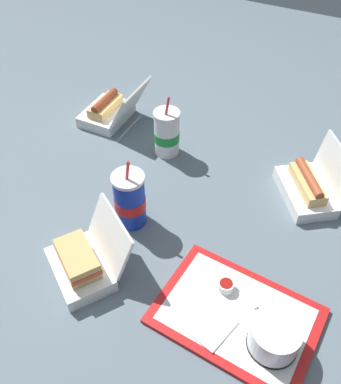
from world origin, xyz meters
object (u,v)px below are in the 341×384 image
Objects in this scene: plastic_fork at (242,291)px; soda_cup_center at (167,133)px; ketchup_cup at (226,286)px; clamshell_sandwich_left at (83,262)px; soda_cup_right at (130,200)px; clamshell_hotdog_center at (109,111)px; clamshell_hotdog_front at (309,187)px; cake_container at (274,338)px; food_tray at (236,315)px.

soda_cup_center is (-0.42, 0.40, 0.06)m from plastic_fork.
ketchup_cup is 0.16× the size of clamshell_sandwich_left.
soda_cup_right is at bearing -161.82° from plastic_fork.
clamshell_hotdog_center is 0.99× the size of soda_cup_center.
ketchup_cup is 0.36m from clamshell_sandwich_left.
clamshell_hotdog_front is 1.00× the size of clamshell_sandwich_left.
clamshell_hotdog_front is 1.11× the size of soda_cup_right.
food_tray is at bearing 159.91° from cake_container.
food_tray is 1.68× the size of soda_cup_right.
clamshell_hotdog_front reaches higher than cake_container.
ketchup_cup is 0.04m from plastic_fork.
clamshell_sandwich_left is (0.30, -0.59, 0.00)m from clamshell_hotdog_center.
plastic_fork is at bearing 17.70° from clamshell_sandwich_left.
plastic_fork is 0.83m from clamshell_hotdog_center.
soda_cup_center is at bearing -14.02° from clamshell_hotdog_center.
food_tray is at bearing -21.80° from soda_cup_right.
cake_container is 0.52× the size of clamshell_hotdog_center.
plastic_fork is 0.43× the size of clamshell_sandwich_left.
food_tray is 0.40m from clamshell_sandwich_left.
food_tray is 1.51× the size of clamshell_hotdog_front.
clamshell_hotdog_center reaches higher than clamshell_hotdog_front.
clamshell_hotdog_front is 1.18× the size of soda_cup_center.
cake_container is at bearing -21.45° from soda_cup_right.
cake_container is 0.44× the size of clamshell_sandwich_left.
cake_container is at bearing -31.05° from ketchup_cup.
clamshell_sandwich_left reaches higher than food_tray.
soda_cup_center reaches higher than plastic_fork.
soda_cup_center reaches higher than ketchup_cup.
clamshell_hotdog_center is at bearing 144.20° from cake_container.
clamshell_hotdog_center is at bearing 129.67° from soda_cup_right.
clamshell_sandwich_left is 1.17× the size of soda_cup_center.
clamshell_hotdog_front is 1.19× the size of clamshell_hotdog_center.
soda_cup_center is at bearing -179.46° from clamshell_hotdog_front.
cake_container is 0.51m from clamshell_hotdog_front.
clamshell_hotdog_center reaches higher than plastic_fork.
food_tray is 3.43× the size of cake_container.
clamshell_hotdog_center reaches higher than food_tray.
clamshell_hotdog_front is (0.05, 0.47, 0.03)m from food_tray.
soda_cup_right is (-0.38, 0.15, 0.08)m from food_tray.
ketchup_cup is 0.43m from clamshell_hotdog_front.
soda_cup_center is (-0.03, 0.53, 0.03)m from clamshell_sandwich_left.
soda_cup_center is (-0.38, 0.42, 0.05)m from ketchup_cup.
soda_cup_right reaches higher than ketchup_cup.
ketchup_cup is 0.35m from soda_cup_right.
cake_container is 0.73m from soda_cup_center.
clamshell_hotdog_front is at bearing 50.36° from clamshell_sandwich_left.
clamshell_hotdog_front is (0.10, 0.42, 0.01)m from ketchup_cup.
plastic_fork is at bearing 137.07° from cake_container.
clamshell_sandwich_left is at bearing -130.83° from plastic_fork.
soda_cup_right is at bearing 85.57° from clamshell_sandwich_left.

